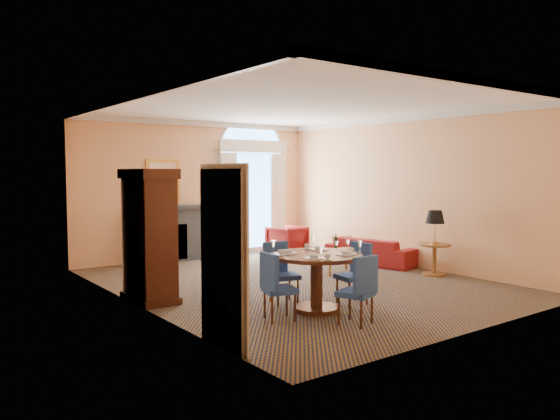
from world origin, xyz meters
TOP-DOWN VIEW (x-y plane):
  - ground at (0.00, 0.00)m, footprint 7.50×7.50m
  - room_envelope at (-0.03, 0.67)m, footprint 6.04×7.52m
  - armoire at (-2.72, 0.25)m, footprint 0.59×1.05m
  - dining_table at (-1.02, -1.77)m, footprint 1.33×1.33m
  - dining_chair_north at (-1.13, -1.02)m, footprint 0.51×0.51m
  - dining_chair_south at (-1.06, -2.70)m, footprint 0.53×0.53m
  - dining_chair_east at (-0.22, -1.77)m, footprint 0.47×0.47m
  - dining_chair_west at (-1.83, -1.85)m, footprint 0.52×0.52m
  - sofa at (2.55, 0.56)m, footprint 1.21×2.11m
  - armchair at (1.79, 2.64)m, footprint 0.89×0.91m
  - coffee_table at (1.28, 0.26)m, footprint 1.01×0.70m
  - side_table at (2.60, -1.06)m, footprint 0.62×0.62m

SIDE VIEW (x-z plane):
  - ground at x=0.00m, z-range 0.00..0.00m
  - sofa at x=2.55m, z-range 0.00..0.58m
  - armchair at x=1.79m, z-range 0.00..0.72m
  - coffee_table at x=1.28m, z-range 0.04..0.82m
  - dining_chair_north at x=-1.13m, z-range 0.07..1.00m
  - dining_chair_south at x=-1.06m, z-range 0.07..1.00m
  - dining_chair_east at x=-0.22m, z-range 0.07..1.00m
  - dining_chair_west at x=-1.83m, z-range 0.07..1.00m
  - dining_table at x=-1.02m, z-range 0.10..1.13m
  - side_table at x=2.60m, z-range 0.17..1.42m
  - armoire at x=-2.72m, z-range -0.04..2.03m
  - room_envelope at x=-0.03m, z-range 0.78..4.23m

